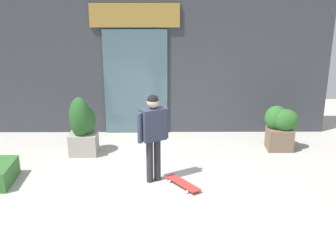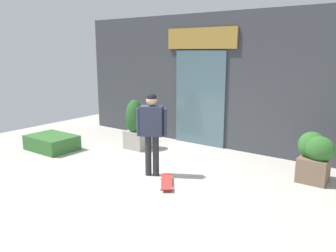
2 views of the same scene
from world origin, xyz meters
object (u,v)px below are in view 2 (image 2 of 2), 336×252
at_px(skateboarder, 152,126).
at_px(planter_box_right, 137,125).
at_px(skateboard, 167,182).
at_px(planter_box_left, 314,155).

relative_size(skateboarder, planter_box_right, 1.31).
height_order(skateboard, planter_box_left, planter_box_left).
relative_size(skateboarder, planter_box_left, 1.74).
bearing_deg(planter_box_right, planter_box_left, 3.61).
height_order(skateboarder, planter_box_left, skateboarder).
bearing_deg(skateboard, planter_box_left, 92.95).
distance_m(skateboarder, planter_box_left, 3.25).
relative_size(skateboard, planter_box_left, 0.80).
bearing_deg(planter_box_right, skateboard, -36.47).
relative_size(skateboard, planter_box_right, 0.61).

